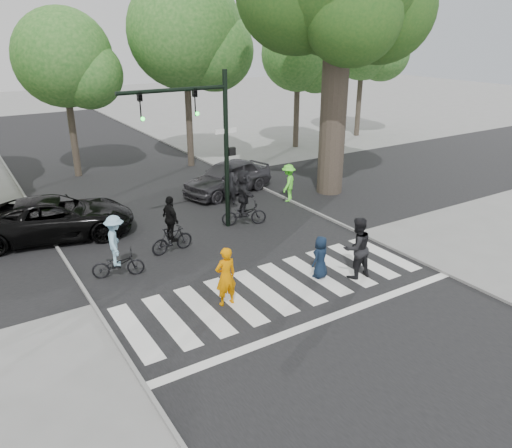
% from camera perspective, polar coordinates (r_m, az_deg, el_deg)
% --- Properties ---
extents(ground, '(120.00, 120.00, 0.00)m').
position_cam_1_polar(ground, '(14.62, 4.68, -8.80)').
color(ground, gray).
rests_on(ground, ground).
extents(road_stem, '(10.00, 70.00, 0.01)m').
position_cam_1_polar(road_stem, '(18.41, -4.65, -2.12)').
color(road_stem, black).
rests_on(road_stem, ground).
extents(road_cross, '(70.00, 10.00, 0.01)m').
position_cam_1_polar(road_cross, '(20.93, -8.50, 0.68)').
color(road_cross, black).
rests_on(road_cross, ground).
extents(curb_left, '(0.10, 70.00, 0.10)m').
position_cam_1_polar(curb_left, '(16.91, -20.02, -5.53)').
color(curb_left, gray).
rests_on(curb_left, ground).
extents(curb_right, '(0.10, 70.00, 0.10)m').
position_cam_1_polar(curb_right, '(21.01, 7.61, 0.95)').
color(curb_right, gray).
rests_on(curb_right, ground).
extents(crosswalk, '(10.00, 3.85, 0.01)m').
position_cam_1_polar(crosswalk, '(15.08, 3.17, -7.72)').
color(crosswalk, silver).
rests_on(crosswalk, ground).
extents(traffic_signal, '(4.45, 0.29, 6.00)m').
position_cam_1_polar(traffic_signal, '(18.43, -5.80, 10.58)').
color(traffic_signal, black).
rests_on(traffic_signal, ground).
extents(bg_tree_2, '(5.04, 4.80, 8.40)m').
position_cam_1_polar(bg_tree_2, '(27.33, -20.54, 16.91)').
color(bg_tree_2, brown).
rests_on(bg_tree_2, ground).
extents(bg_tree_3, '(6.30, 6.00, 10.20)m').
position_cam_1_polar(bg_tree_3, '(27.99, -7.30, 20.50)').
color(bg_tree_3, brown).
rests_on(bg_tree_3, ground).
extents(bg_tree_4, '(4.83, 4.60, 8.15)m').
position_cam_1_polar(bg_tree_4, '(32.92, 5.36, 18.42)').
color(bg_tree_4, brown).
rests_on(bg_tree_4, ground).
extents(bg_tree_5, '(5.67, 5.40, 9.30)m').
position_cam_1_polar(bg_tree_5, '(37.27, 12.70, 19.49)').
color(bg_tree_5, brown).
rests_on(bg_tree_5, ground).
extents(pedestrian_woman, '(0.65, 0.43, 1.77)m').
position_cam_1_polar(pedestrian_woman, '(14.04, -3.48, -6.02)').
color(pedestrian_woman, orange).
rests_on(pedestrian_woman, ground).
extents(pedestrian_child, '(0.77, 0.62, 1.38)m').
position_cam_1_polar(pedestrian_child, '(15.74, 7.39, -3.78)').
color(pedestrian_child, '#101D31').
rests_on(pedestrian_child, ground).
extents(pedestrian_adult, '(1.03, 0.83, 2.00)m').
position_cam_1_polar(pedestrian_adult, '(15.82, 11.45, -2.68)').
color(pedestrian_adult, black).
rests_on(pedestrian_adult, ground).
extents(cyclist_left, '(1.71, 1.18, 2.05)m').
position_cam_1_polar(cyclist_left, '(16.15, -15.65, -2.97)').
color(cyclist_left, black).
rests_on(cyclist_left, ground).
extents(cyclist_mid, '(1.62, 0.99, 2.06)m').
position_cam_1_polar(cyclist_mid, '(17.51, -9.65, -0.65)').
color(cyclist_mid, black).
rests_on(cyclist_mid, ground).
extents(cyclist_right, '(1.89, 1.75, 2.27)m').
position_cam_1_polar(cyclist_right, '(19.65, -1.40, 2.65)').
color(cyclist_right, black).
rests_on(cyclist_right, ground).
extents(car_suv, '(6.08, 3.81, 1.57)m').
position_cam_1_polar(car_suv, '(19.99, -21.93, 0.67)').
color(car_suv, black).
rests_on(car_suv, ground).
extents(car_grey, '(4.93, 2.97, 1.57)m').
position_cam_1_polar(car_grey, '(23.73, -3.24, 5.38)').
color(car_grey, '#3A393E').
rests_on(car_grey, ground).
extents(bystander_hivis, '(1.26, 1.18, 1.71)m').
position_cam_1_polar(bystander_hivis, '(22.57, 3.72, 4.71)').
color(bystander_hivis, '#63FF3A').
rests_on(bystander_hivis, ground).
extents(bystander_dark, '(0.80, 0.74, 1.84)m').
position_cam_1_polar(bystander_dark, '(22.12, -3.07, 4.55)').
color(bystander_dark, black).
rests_on(bystander_dark, ground).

